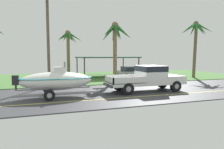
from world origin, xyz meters
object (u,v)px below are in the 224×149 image
object	(u,v)px
pickup_truck_towing	(150,77)
parked_sedan_near	(135,73)
palm_tree_near_right	(115,36)
palm_tree_near_left	(68,42)
palm_tree_mid	(196,34)
boat_on_trailer	(56,81)
carport_awning	(106,58)
utility_pole	(48,40)

from	to	relation	value
pickup_truck_towing	parked_sedan_near	distance (m)	8.45
palm_tree_near_right	palm_tree_near_left	bearing A→B (deg)	113.74
pickup_truck_towing	palm_tree_mid	world-z (taller)	palm_tree_mid
pickup_truck_towing	boat_on_trailer	size ratio (longest dim) A/B	1.02
palm_tree_mid	palm_tree_near_right	bearing A→B (deg)	-174.80
boat_on_trailer	carport_awning	xyz separation A→B (m)	(6.84, 11.29, 1.35)
palm_tree_near_left	palm_tree_near_right	bearing A→B (deg)	-66.26
palm_tree_near_right	palm_tree_mid	size ratio (longest dim) A/B	0.88
parked_sedan_near	palm_tree_near_right	distance (m)	5.71
boat_on_trailer	palm_tree_mid	xyz separation A→B (m)	(16.17, 6.38, 4.14)
boat_on_trailer	utility_pole	bearing A→B (deg)	93.18
palm_tree_near_left	palm_tree_near_right	world-z (taller)	palm_tree_near_right
pickup_truck_towing	carport_awning	world-z (taller)	carport_awning
carport_awning	palm_tree_mid	size ratio (longest dim) A/B	1.07
parked_sedan_near	palm_tree_near_left	xyz separation A→B (m)	(-6.89, 5.36, 3.73)
boat_on_trailer	palm_tree_near_left	world-z (taller)	palm_tree_near_left
carport_awning	palm_tree_mid	xyz separation A→B (m)	(9.34, -4.91, 2.79)
pickup_truck_towing	utility_pole	xyz separation A→B (m)	(-6.98, 4.81, 2.88)
parked_sedan_near	palm_tree_near_left	size ratio (longest dim) A/B	0.81
palm_tree_near_right	parked_sedan_near	bearing A→B (deg)	37.26
parked_sedan_near	carport_awning	size ratio (longest dim) A/B	0.67
carport_awning	palm_tree_mid	distance (m)	10.91
boat_on_trailer	utility_pole	world-z (taller)	utility_pole
palm_tree_near_right	boat_on_trailer	bearing A→B (deg)	-137.39
palm_tree_mid	utility_pole	size ratio (longest dim) A/B	0.88
palm_tree_near_right	utility_pole	bearing A→B (deg)	-174.08
palm_tree_near_left	parked_sedan_near	bearing A→B (deg)	-37.87
palm_tree_mid	utility_pole	distance (m)	16.56
pickup_truck_towing	carport_awning	size ratio (longest dim) A/B	0.84
palm_tree_near_left	utility_pole	bearing A→B (deg)	-107.43
boat_on_trailer	pickup_truck_towing	bearing A→B (deg)	0.00
pickup_truck_towing	palm_tree_near_right	size ratio (longest dim) A/B	1.02
palm_tree_mid	utility_pole	xyz separation A→B (m)	(-16.44, -1.57, -1.23)
parked_sedan_near	utility_pole	xyz separation A→B (m)	(-9.59, -3.23, 3.26)
pickup_truck_towing	palm_tree_near_right	xyz separation A→B (m)	(-0.79, 5.45, 3.41)
parked_sedan_near	palm_tree_near_left	world-z (taller)	palm_tree_near_left
palm_tree_near_left	palm_tree_near_right	xyz separation A→B (m)	(3.49, -7.94, 0.05)
pickup_truck_towing	parked_sedan_near	size ratio (longest dim) A/B	1.26
pickup_truck_towing	carport_awning	distance (m)	11.37
parked_sedan_near	palm_tree_mid	distance (m)	8.36
parked_sedan_near	carport_awning	bearing A→B (deg)	127.30
carport_awning	utility_pole	bearing A→B (deg)	-137.63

